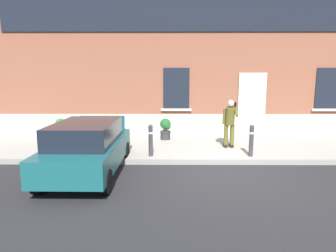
{
  "coord_description": "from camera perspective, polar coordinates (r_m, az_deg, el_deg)",
  "views": [
    {
      "loc": [
        -1.49,
        -7.94,
        2.74
      ],
      "look_at": [
        -1.56,
        1.6,
        1.1
      ],
      "focal_mm": 31.57,
      "sensor_mm": 36.0,
      "label": 1
    }
  ],
  "objects": [
    {
      "name": "ground_plane",
      "position": [
        8.53,
        10.57,
        -9.15
      ],
      "size": [
        80.0,
        80.0,
        0.0
      ],
      "primitive_type": "plane",
      "color": "#232326"
    },
    {
      "name": "sidewalk",
      "position": [
        11.17,
        8.08,
        -4.15
      ],
      "size": [
        24.0,
        3.6,
        0.15
      ],
      "primitive_type": "cube",
      "color": "#99968E",
      "rests_on": "ground"
    },
    {
      "name": "curb_edge",
      "position": [
        9.39,
        9.58,
        -6.87
      ],
      "size": [
        24.0,
        0.12,
        0.15
      ],
      "primitive_type": "cube",
      "color": "gray",
      "rests_on": "ground"
    },
    {
      "name": "building_facade",
      "position": [
        13.35,
        7.04,
        13.92
      ],
      "size": [
        24.0,
        1.52,
        7.5
      ],
      "color": "brown",
      "rests_on": "ground"
    },
    {
      "name": "entrance_stoop",
      "position": [
        12.88,
        15.99,
        -1.38
      ],
      "size": [
        1.76,
        0.96,
        0.48
      ],
      "color": "#9E998E",
      "rests_on": "sidewalk"
    },
    {
      "name": "hatchback_car_teal",
      "position": [
        8.46,
        -15.23,
        -3.94
      ],
      "size": [
        1.82,
        4.08,
        1.5
      ],
      "color": "#165156",
      "rests_on": "ground"
    },
    {
      "name": "bollard_near_person",
      "position": [
        9.87,
        15.8,
        -2.48
      ],
      "size": [
        0.15,
        0.15,
        1.04
      ],
      "color": "#333338",
      "rests_on": "sidewalk"
    },
    {
      "name": "bollard_far_left",
      "position": [
        9.53,
        -3.37,
        -2.54
      ],
      "size": [
        0.15,
        0.15,
        1.04
      ],
      "color": "#333338",
      "rests_on": "sidewalk"
    },
    {
      "name": "person_on_phone",
      "position": [
        10.78,
        11.84,
        1.05
      ],
      "size": [
        0.51,
        0.51,
        1.74
      ],
      "rotation": [
        0.0,
        0.0,
        0.28
      ],
      "color": "#514C1E",
      "rests_on": "sidewalk"
    },
    {
      "name": "planter_olive",
      "position": [
        12.83,
        -19.94,
        -0.42
      ],
      "size": [
        0.44,
        0.44,
        0.86
      ],
      "color": "#606B38",
      "rests_on": "sidewalk"
    },
    {
      "name": "planter_terracotta",
      "position": [
        12.4,
        -10.39,
        -0.32
      ],
      "size": [
        0.44,
        0.44,
        0.86
      ],
      "color": "#B25B38",
      "rests_on": "sidewalk"
    },
    {
      "name": "planter_charcoal",
      "position": [
        12.04,
        -0.47,
        -0.46
      ],
      "size": [
        0.44,
        0.44,
        0.86
      ],
      "color": "#2D2D30",
      "rests_on": "sidewalk"
    }
  ]
}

